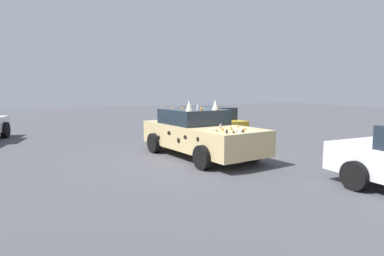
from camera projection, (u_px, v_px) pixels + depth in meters
name	position (u px, v px, depth m)	size (l,w,h in m)	color
ground_plane	(201.00, 157.00, 10.01)	(60.00, 60.00, 0.00)	#47474C
art_car_decorated	(200.00, 133.00, 9.99)	(4.60, 2.57, 1.74)	#D8BC7F
parked_sedan_row_back_far	(205.00, 123.00, 13.20)	(3.95, 2.02, 1.36)	gold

